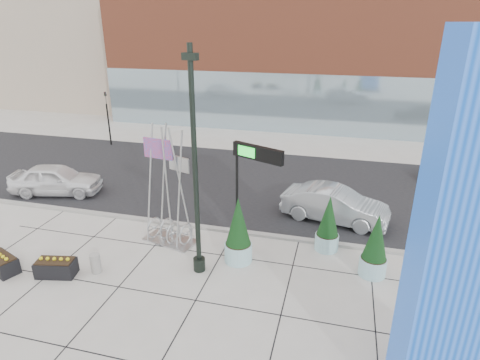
% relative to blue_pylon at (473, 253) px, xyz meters
% --- Properties ---
extents(ground, '(160.00, 160.00, 0.00)m').
position_rel_blue_pylon_xyz_m(ground, '(-8.40, 3.09, -4.38)').
color(ground, '#9E9991').
rests_on(ground, ground).
extents(street_asphalt, '(80.00, 12.00, 0.02)m').
position_rel_blue_pylon_xyz_m(street_asphalt, '(-8.40, 13.09, -4.37)').
color(street_asphalt, black).
rests_on(street_asphalt, ground).
extents(curb_edge, '(80.00, 0.30, 0.12)m').
position_rel_blue_pylon_xyz_m(curb_edge, '(-8.40, 7.09, -4.32)').
color(curb_edge, gray).
rests_on(curb_edge, ground).
extents(tower_podium, '(34.00, 10.00, 11.00)m').
position_rel_blue_pylon_xyz_m(tower_podium, '(-7.40, 30.09, 1.12)').
color(tower_podium, '#9A472C').
rests_on(tower_podium, ground).
extents(tower_glass_front, '(34.00, 0.60, 5.00)m').
position_rel_blue_pylon_xyz_m(tower_glass_front, '(-7.40, 25.29, -1.88)').
color(tower_glass_front, '#8CA5B2').
rests_on(tower_glass_front, ground).
extents(blue_pylon, '(2.93, 1.82, 9.06)m').
position_rel_blue_pylon_xyz_m(blue_pylon, '(0.00, 0.00, 0.00)').
color(blue_pylon, blue).
rests_on(blue_pylon, ground).
extents(lamp_post, '(0.56, 0.46, 8.44)m').
position_rel_blue_pylon_xyz_m(lamp_post, '(-7.90, 3.87, -0.92)').
color(lamp_post, black).
rests_on(lamp_post, ground).
extents(public_art_sculpture, '(2.53, 1.70, 5.27)m').
position_rel_blue_pylon_xyz_m(public_art_sculpture, '(-9.89, 5.64, -3.00)').
color(public_art_sculpture, '#B7BABC').
rests_on(public_art_sculpture, ground).
extents(concrete_bollard, '(0.40, 0.40, 0.77)m').
position_rel_blue_pylon_xyz_m(concrete_bollard, '(-11.72, 2.74, -3.99)').
color(concrete_bollard, gray).
rests_on(concrete_bollard, ground).
extents(overhead_street_sign, '(2.12, 1.06, 4.72)m').
position_rel_blue_pylon_xyz_m(overhead_street_sign, '(-6.11, 5.89, -0.32)').
color(overhead_street_sign, black).
rests_on(overhead_street_sign, ground).
extents(round_planter_east, '(1.03, 1.03, 2.56)m').
position_rel_blue_pylon_xyz_m(round_planter_east, '(-1.40, 5.26, -3.16)').
color(round_planter_east, '#9CCCD2').
rests_on(round_planter_east, ground).
extents(round_planter_mid, '(0.99, 0.99, 2.47)m').
position_rel_blue_pylon_xyz_m(round_planter_mid, '(-3.20, 6.69, -3.21)').
color(round_planter_mid, '#9CCCD2').
rests_on(round_planter_mid, ground).
extents(round_planter_west, '(1.12, 1.12, 2.79)m').
position_rel_blue_pylon_xyz_m(round_planter_west, '(-6.60, 4.89, -3.06)').
color(round_planter_west, '#9CCCD2').
rests_on(round_planter_west, ground).
extents(box_planter_north, '(1.56, 1.00, 0.79)m').
position_rel_blue_pylon_xyz_m(box_planter_north, '(-13.06, 2.17, -4.01)').
color(box_planter_north, black).
rests_on(box_planter_north, ground).
extents(box_planter_south, '(1.61, 1.21, 0.80)m').
position_rel_blue_pylon_xyz_m(box_planter_south, '(-15.28, 1.89, -4.01)').
color(box_planter_south, black).
rests_on(box_planter_south, ground).
extents(car_white_west, '(5.22, 3.04, 1.67)m').
position_rel_blue_pylon_xyz_m(car_white_west, '(-18.16, 8.89, -3.54)').
color(car_white_west, white).
rests_on(car_white_west, ground).
extents(car_silver_mid, '(5.29, 2.78, 1.66)m').
position_rel_blue_pylon_xyz_m(car_silver_mid, '(-3.01, 9.43, -3.55)').
color(car_silver_mid, '#9B9EA2').
rests_on(car_silver_mid, ground).
extents(car_dark_east, '(4.82, 2.55, 1.33)m').
position_rel_blue_pylon_xyz_m(car_dark_east, '(4.15, 16.01, -3.71)').
color(car_dark_east, black).
rests_on(car_dark_east, ground).
extents(traffic_signal, '(0.15, 0.18, 4.10)m').
position_rel_blue_pylon_xyz_m(traffic_signal, '(-20.40, 18.09, -2.08)').
color(traffic_signal, black).
rests_on(traffic_signal, ground).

